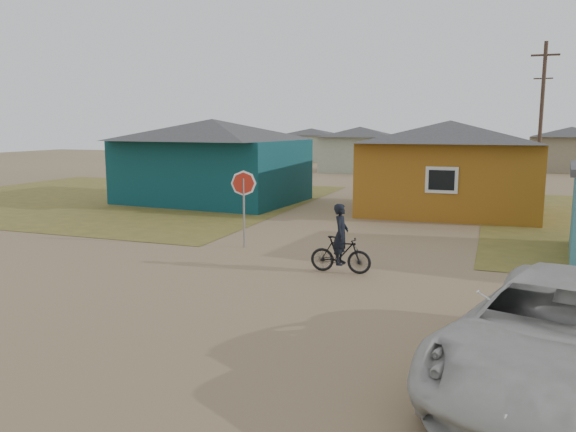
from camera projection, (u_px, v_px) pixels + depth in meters
name	position (u px, v px, depth m)	size (l,w,h in m)	color
ground	(272.00, 298.00, 12.11)	(120.00, 120.00, 0.00)	#8B7150
grass_nw	(114.00, 198.00, 28.93)	(20.00, 18.00, 0.00)	olive
house_teal	(213.00, 159.00, 27.19)	(8.93, 7.08, 4.00)	#0A353C
house_yellow	(449.00, 165.00, 23.89)	(7.72, 6.76, 3.90)	#975D17
house_pale_west	(360.00, 148.00, 45.35)	(7.04, 6.15, 3.60)	#A1AB93
house_beige_east	(570.00, 148.00, 45.43)	(6.95, 6.05, 3.60)	gray
house_pale_north	(311.00, 144.00, 59.21)	(6.28, 5.81, 3.40)	#A1AB93
utility_pole_near	(541.00, 117.00, 29.59)	(1.40, 0.20, 8.00)	#453329
utility_pole_far	(540.00, 120.00, 44.07)	(1.40, 0.20, 8.00)	#453329
stop_sign	(244.00, 191.00, 16.87)	(0.77, 0.11, 2.35)	gray
cyclist	(341.00, 248.00, 14.10)	(1.57, 0.57, 1.76)	black
vehicle	(562.00, 335.00, 7.80)	(2.65, 5.74, 1.60)	#B9B9B4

